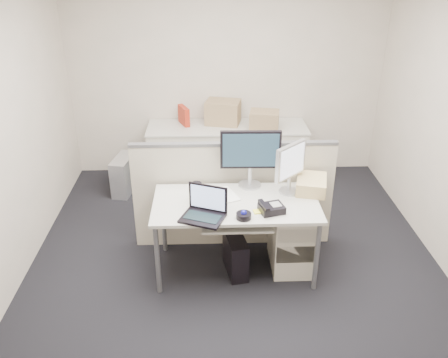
{
  "coord_description": "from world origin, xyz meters",
  "views": [
    {
      "loc": [
        -0.24,
        -3.72,
        2.84
      ],
      "look_at": [
        -0.1,
        0.15,
        0.89
      ],
      "focal_mm": 38.0,
      "sensor_mm": 36.0,
      "label": 1
    }
  ],
  "objects_px": {
    "desk": "(236,209)",
    "desk_phone": "(272,209)",
    "monitor_main": "(250,159)",
    "laptop": "(202,206)"
  },
  "relations": [
    {
      "from": "monitor_main",
      "to": "laptop",
      "type": "relative_size",
      "value": 1.61
    },
    {
      "from": "desk",
      "to": "laptop",
      "type": "relative_size",
      "value": 4.27
    },
    {
      "from": "laptop",
      "to": "desk_phone",
      "type": "height_order",
      "value": "laptop"
    },
    {
      "from": "desk_phone",
      "to": "monitor_main",
      "type": "bearing_deg",
      "value": 91.12
    },
    {
      "from": "desk",
      "to": "laptop",
      "type": "distance_m",
      "value": 0.46
    },
    {
      "from": "desk",
      "to": "desk_phone",
      "type": "relative_size",
      "value": 7.35
    },
    {
      "from": "desk",
      "to": "monitor_main",
      "type": "xyz_separation_m",
      "value": [
        0.15,
        0.32,
        0.35
      ]
    },
    {
      "from": "desk",
      "to": "desk_phone",
      "type": "bearing_deg",
      "value": -30.96
    },
    {
      "from": "monitor_main",
      "to": "desk_phone",
      "type": "bearing_deg",
      "value": -72.06
    },
    {
      "from": "monitor_main",
      "to": "desk_phone",
      "type": "distance_m",
      "value": 0.58
    }
  ]
}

